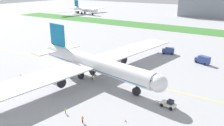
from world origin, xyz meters
TOP-DOWN VIEW (x-y plane):
  - ground_plane at (0.00, 0.00)m, footprint 600.00×600.00m
  - apron_taxi_line at (0.00, 3.14)m, footprint 280.00×0.36m
  - grass_median_strip at (0.00, 101.99)m, footprint 320.00×24.00m
  - airliner_foreground at (3.96, -2.35)m, footprint 54.03×87.60m
  - pushback_tug at (31.95, -6.94)m, footprint 5.66×2.82m
  - ground_crew_wingwalker_port at (18.12, -24.27)m, footprint 0.26×0.58m
  - ground_crew_marshaller_front at (4.78, -3.37)m, footprint 0.56×0.28m
  - ground_crew_wingwalker_starboard at (11.95, -23.39)m, footprint 0.43×0.47m
  - traffic_cone_near_nose at (-15.39, -20.13)m, footprint 0.36×0.36m
  - traffic_cone_port_wing at (25.98, -18.49)m, footprint 0.36×0.36m
  - traffic_cone_starboard_wing at (-18.27, -13.75)m, footprint 0.36×0.36m
  - service_truck_baggage_loader at (15.03, 38.86)m, footprint 5.67×3.84m
  - service_truck_fuel_bowser at (31.14, 33.26)m, footprint 6.14×3.97m
  - parked_airliner_far_left at (-109.30, 131.06)m, footprint 38.12×60.25m

SIDE VIEW (x-z plane):
  - ground_plane at x=0.00m, z-range 0.00..0.00m
  - apron_taxi_line at x=0.00m, z-range 0.00..0.01m
  - grass_median_strip at x=0.00m, z-range 0.00..0.10m
  - traffic_cone_near_nose at x=-15.39m, z-range -0.01..0.57m
  - traffic_cone_port_wing at x=25.98m, z-range -0.01..0.57m
  - traffic_cone_starboard_wing at x=-18.27m, z-range -0.01..0.57m
  - ground_crew_wingwalker_starboard at x=11.95m, z-range 0.17..1.74m
  - pushback_tug at x=31.95m, z-range -0.10..2.02m
  - ground_crew_marshaller_front at x=4.78m, z-range 0.17..1.78m
  - ground_crew_wingwalker_port at x=18.12m, z-range 0.18..1.84m
  - service_truck_baggage_loader at x=15.03m, z-range 0.11..2.99m
  - service_truck_fuel_bowser at x=31.14m, z-range 0.08..3.26m
  - parked_airliner_far_left at x=-109.30m, z-range -2.18..11.36m
  - airliner_foreground at x=3.96m, z-range -2.58..13.53m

